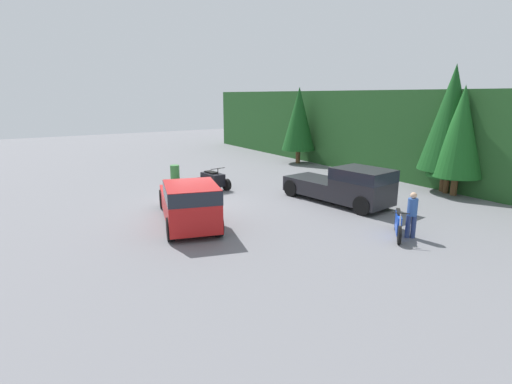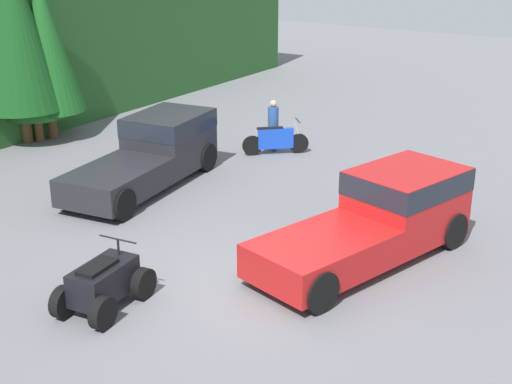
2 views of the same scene
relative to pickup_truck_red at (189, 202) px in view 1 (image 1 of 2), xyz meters
name	(u,v)px [view 1 (image 1 of 2)]	position (x,y,z in m)	size (l,w,h in m)	color
ground_plane	(196,205)	(-2.71, 1.46, -1.01)	(80.00, 80.00, 0.00)	slate
hillside_backdrop	(412,132)	(-2.71, 17.46, 1.77)	(44.00, 6.00, 5.55)	#235123
tree_left	(299,119)	(-9.95, 13.34, 2.44)	(2.58, 2.58, 5.86)	brown
tree_mid_left	(451,118)	(1.88, 14.42, 3.02)	(3.01, 3.01, 6.85)	brown
tree_mid_right	(452,138)	(2.22, 14.15, 2.00)	(2.25, 2.25, 5.11)	brown
tree_right	(461,132)	(2.74, 14.03, 2.39)	(2.54, 2.54, 5.77)	brown
pickup_truck_red	(189,202)	(0.00, 0.00, 0.00)	(6.05, 3.46, 1.91)	red
pickup_truck_second	(347,185)	(1.09, 7.77, 0.00)	(5.88, 2.75, 1.91)	#232328
dirt_bike	(398,224)	(5.45, 6.17, -0.53)	(1.61, 1.74, 1.16)	black
quad_atv	(213,181)	(-5.31, 3.65, -0.49)	(2.12, 1.39, 1.31)	black
rider_person	(412,213)	(5.78, 6.48, -0.05)	(0.51, 0.51, 1.76)	navy
steel_barrel	(175,172)	(-9.31, 2.90, -0.57)	(0.58, 0.58, 0.88)	#387A38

